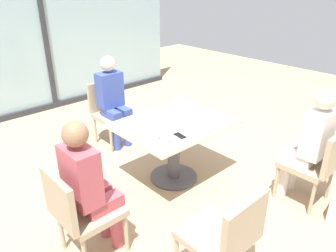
# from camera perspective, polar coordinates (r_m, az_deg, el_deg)

# --- Properties ---
(ground_plane) EXTENTS (12.00, 12.00, 0.00)m
(ground_plane) POSITION_cam_1_polar(r_m,az_deg,el_deg) (3.96, 1.00, -9.02)
(ground_plane) COLOR tan
(window_wall_backdrop) EXTENTS (5.23, 0.10, 2.70)m
(window_wall_backdrop) POSITION_cam_1_polar(r_m,az_deg,el_deg) (6.09, -20.82, 13.90)
(window_wall_backdrop) COLOR #98B7BC
(window_wall_backdrop) RESTS_ON ground_plane
(dining_table_main) EXTENTS (1.21, 0.96, 0.73)m
(dining_table_main) POSITION_cam_1_polar(r_m,az_deg,el_deg) (3.68, 1.06, -1.90)
(dining_table_main) COLOR silver
(dining_table_main) RESTS_ON ground_plane
(chair_front_right) EXTENTS (0.46, 0.50, 0.87)m
(chair_front_right) POSITION_cam_1_polar(r_m,az_deg,el_deg) (3.63, 24.76, -5.75)
(chair_front_right) COLOR tan
(chair_front_right) RESTS_ON ground_plane
(chair_side_end) EXTENTS (0.50, 0.46, 0.87)m
(chair_side_end) POSITION_cam_1_polar(r_m,az_deg,el_deg) (2.79, -15.31, -13.99)
(chair_side_end) COLOR tan
(chair_side_end) RESTS_ON ground_plane
(chair_near_window) EXTENTS (0.46, 0.51, 0.87)m
(chair_near_window) POSITION_cam_1_polar(r_m,az_deg,el_deg) (4.66, -10.26, 2.92)
(chair_near_window) COLOR tan
(chair_near_window) RESTS_ON ground_plane
(chair_front_left) EXTENTS (0.46, 0.50, 0.87)m
(chair_front_left) POSITION_cam_1_polar(r_m,az_deg,el_deg) (2.52, 10.01, -18.26)
(chair_front_left) COLOR tan
(chair_front_left) RESTS_ON ground_plane
(person_front_right) EXTENTS (0.34, 0.39, 1.26)m
(person_front_right) POSITION_cam_1_polar(r_m,az_deg,el_deg) (3.58, 23.76, -2.34)
(person_front_right) COLOR silver
(person_front_right) RESTS_ON ground_plane
(person_side_end) EXTENTS (0.39, 0.34, 1.26)m
(person_side_end) POSITION_cam_1_polar(r_m,az_deg,el_deg) (2.71, -13.76, -9.75)
(person_side_end) COLOR #B24C56
(person_side_end) RESTS_ON ground_plane
(person_near_window) EXTENTS (0.34, 0.39, 1.26)m
(person_near_window) POSITION_cam_1_polar(r_m,az_deg,el_deg) (4.50, -9.69, 4.94)
(person_near_window) COLOR #384C9E
(person_near_window) RESTS_ON ground_plane
(wine_glass_0) EXTENTS (0.07, 0.07, 0.18)m
(wine_glass_0) POSITION_cam_1_polar(r_m,az_deg,el_deg) (3.43, -5.36, 1.66)
(wine_glass_0) COLOR silver
(wine_glass_0) RESTS_ON dining_table_main
(wine_glass_1) EXTENTS (0.07, 0.07, 0.18)m
(wine_glass_1) POSITION_cam_1_polar(r_m,az_deg,el_deg) (3.16, -2.01, -0.31)
(wine_glass_1) COLOR silver
(wine_glass_1) RESTS_ON dining_table_main
(wine_glass_2) EXTENTS (0.07, 0.07, 0.18)m
(wine_glass_2) POSITION_cam_1_polar(r_m,az_deg,el_deg) (3.09, 0.22, -0.95)
(wine_glass_2) COLOR silver
(wine_glass_2) RESTS_ON dining_table_main
(wine_glass_3) EXTENTS (0.07, 0.07, 0.18)m
(wine_glass_3) POSITION_cam_1_polar(r_m,az_deg,el_deg) (4.04, 1.57, 5.39)
(wine_glass_3) COLOR silver
(wine_glass_3) RESTS_ON dining_table_main
(wine_glass_4) EXTENTS (0.07, 0.07, 0.18)m
(wine_glass_4) POSITION_cam_1_polar(r_m,az_deg,el_deg) (3.57, -5.69, 2.57)
(wine_glass_4) COLOR silver
(wine_glass_4) RESTS_ON dining_table_main
(wine_glass_5) EXTENTS (0.07, 0.07, 0.18)m
(wine_glass_5) POSITION_cam_1_polar(r_m,az_deg,el_deg) (3.83, 1.83, 4.30)
(wine_glass_5) COLOR silver
(wine_glass_5) RESTS_ON dining_table_main
(coffee_cup) EXTENTS (0.08, 0.08, 0.09)m
(coffee_cup) POSITION_cam_1_polar(r_m,az_deg,el_deg) (3.58, 3.66, 1.25)
(coffee_cup) COLOR white
(coffee_cup) RESTS_ON dining_table_main
(cell_phone_on_table) EXTENTS (0.09, 0.15, 0.01)m
(cell_phone_on_table) POSITION_cam_1_polar(r_m,az_deg,el_deg) (3.30, 2.11, -1.71)
(cell_phone_on_table) COLOR black
(cell_phone_on_table) RESTS_ON dining_table_main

